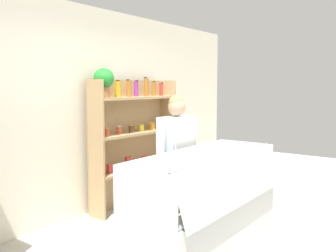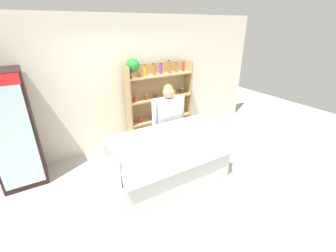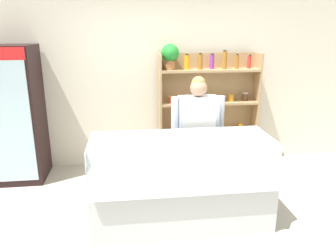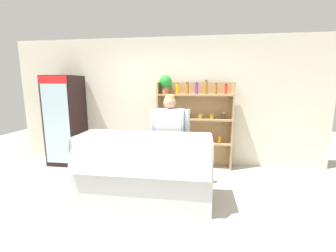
% 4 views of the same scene
% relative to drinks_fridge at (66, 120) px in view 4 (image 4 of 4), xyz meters
% --- Properties ---
extents(ground_plane, '(12.00, 12.00, 0.00)m').
position_rel_drinks_fridge_xyz_m(ground_plane, '(2.13, -1.55, -0.96)').
color(ground_plane, '#B7B2A3').
extents(back_wall, '(6.80, 0.10, 2.70)m').
position_rel_drinks_fridge_xyz_m(back_wall, '(2.13, 0.41, 0.39)').
color(back_wall, silver).
rests_on(back_wall, ground).
extents(drinks_fridge, '(0.65, 0.67, 1.91)m').
position_rel_drinks_fridge_xyz_m(drinks_fridge, '(0.00, 0.00, 0.00)').
color(drinks_fridge, black).
rests_on(drinks_fridge, ground).
extents(shelving_unit, '(1.53, 0.29, 1.91)m').
position_rel_drinks_fridge_xyz_m(shelving_unit, '(2.71, 0.17, 0.11)').
color(shelving_unit, tan).
rests_on(shelving_unit, ground).
extents(deli_display_case, '(1.95, 0.79, 1.01)m').
position_rel_drinks_fridge_xyz_m(deli_display_case, '(2.10, -1.42, -0.64)').
color(deli_display_case, silver).
rests_on(deli_display_case, ground).
extents(shop_clerk, '(0.66, 0.25, 1.57)m').
position_rel_drinks_fridge_xyz_m(shop_clerk, '(2.40, -0.86, -0.03)').
color(shop_clerk, '#4C4233').
rests_on(shop_clerk, ground).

